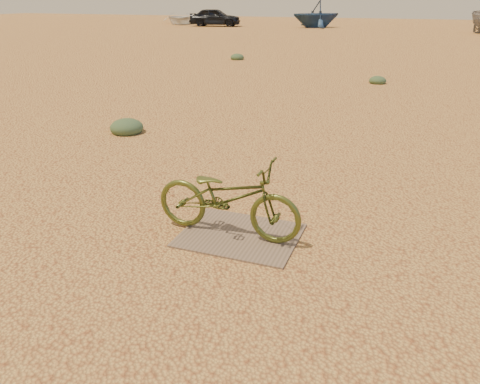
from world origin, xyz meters
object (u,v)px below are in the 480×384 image
(plywood_board, at_px, (240,235))
(boat_far_left, at_px, (316,14))
(boat_near_left, at_px, (180,18))
(bicycle, at_px, (228,197))
(car, at_px, (215,17))

(plywood_board, distance_m, boat_far_left, 39.57)
(boat_near_left, distance_m, boat_far_left, 13.93)
(bicycle, height_order, boat_near_left, boat_near_left)
(bicycle, relative_size, boat_far_left, 0.40)
(car, xyz_separation_m, boat_near_left, (-4.77, 2.24, -0.25))
(plywood_board, height_order, bicycle, bicycle)
(boat_near_left, xyz_separation_m, boat_far_left, (13.88, -0.99, 0.61))
(car, bearing_deg, boat_near_left, 54.79)
(bicycle, xyz_separation_m, boat_near_left, (-21.17, 39.87, 0.06))
(bicycle, distance_m, boat_far_left, 39.56)
(bicycle, distance_m, boat_near_left, 45.14)
(plywood_board, relative_size, boat_near_left, 0.26)
(plywood_board, height_order, boat_near_left, boat_near_left)
(car, height_order, boat_far_left, boat_far_left)
(plywood_board, distance_m, bicycle, 0.49)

